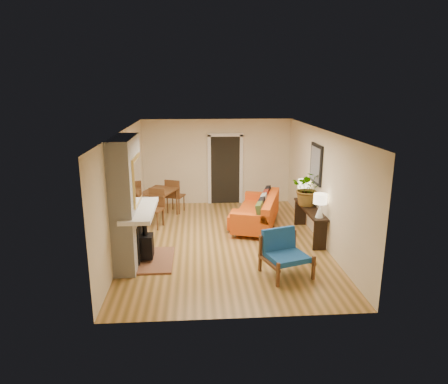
{
  "coord_description": "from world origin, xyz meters",
  "views": [
    {
      "loc": [
        -0.63,
        -8.79,
        3.54
      ],
      "look_at": [
        0.0,
        0.2,
        1.15
      ],
      "focal_mm": 32.0,
      "sensor_mm": 36.0,
      "label": 1
    }
  ],
  "objects": [
    {
      "name": "fireplace",
      "position": [
        -2.0,
        -1.0,
        1.24
      ],
      "size": [
        1.09,
        1.68,
        2.6
      ],
      "color": "white",
      "rests_on": "ground"
    },
    {
      "name": "blue_chair",
      "position": [
        1.02,
        -1.71,
        0.46
      ],
      "size": [
        1.03,
        1.01,
        0.86
      ],
      "color": "brown",
      "rests_on": "ground"
    },
    {
      "name": "sofa",
      "position": [
        0.99,
        1.02,
        0.38
      ],
      "size": [
        1.56,
        2.39,
        0.87
      ],
      "color": "silver",
      "rests_on": "ground"
    },
    {
      "name": "houseplant",
      "position": [
        2.06,
        0.38,
        1.16
      ],
      "size": [
        0.89,
        0.81,
        0.87
      ],
      "primitive_type": "imported",
      "rotation": [
        0.0,
        0.0,
        -0.18
      ],
      "color": "#1E5919",
      "rests_on": "console_table"
    },
    {
      "name": "ottoman",
      "position": [
        0.58,
        0.83,
        0.23
      ],
      "size": [
        0.97,
        0.97,
        0.4
      ],
      "color": "silver",
      "rests_on": "ground"
    },
    {
      "name": "dining_table",
      "position": [
        -1.58,
        1.77,
        0.65
      ],
      "size": [
        1.23,
        1.87,
        0.99
      ],
      "color": "brown",
      "rests_on": "ground"
    },
    {
      "name": "console_table",
      "position": [
        2.07,
        0.17,
        0.58
      ],
      "size": [
        0.34,
        1.85,
        0.72
      ],
      "color": "black",
      "rests_on": "ground"
    },
    {
      "name": "lamp_far",
      "position": [
        2.07,
        0.85,
        1.06
      ],
      "size": [
        0.3,
        0.3,
        0.54
      ],
      "color": "white",
      "rests_on": "console_table"
    },
    {
      "name": "room_shell",
      "position": [
        0.6,
        2.63,
        1.24
      ],
      "size": [
        6.5,
        6.5,
        6.5
      ],
      "color": "#BE8A49",
      "rests_on": "ground"
    },
    {
      "name": "lamp_near",
      "position": [
        2.07,
        -0.54,
        1.06
      ],
      "size": [
        0.3,
        0.3,
        0.54
      ],
      "color": "white",
      "rests_on": "console_table"
    }
  ]
}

